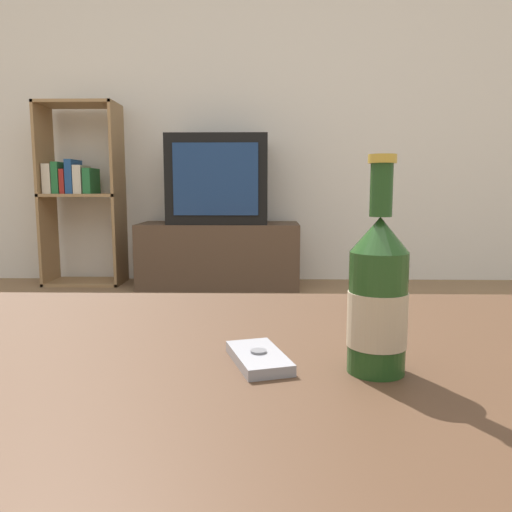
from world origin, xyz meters
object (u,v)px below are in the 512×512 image
object	(u,v)px
bookshelf	(79,190)
beer_bottle	(378,297)
tv_stand	(219,255)
cell_phone	(259,358)
television	(219,180)

from	to	relation	value
bookshelf	beer_bottle	size ratio (longest dim) A/B	4.80
tv_stand	beer_bottle	world-z (taller)	beer_bottle
beer_bottle	cell_phone	bearing A→B (deg)	169.41
beer_bottle	cell_phone	size ratio (longest dim) A/B	2.02
television	cell_phone	size ratio (longest dim) A/B	5.09
television	beer_bottle	distance (m)	2.82
beer_bottle	cell_phone	world-z (taller)	beer_bottle
tv_stand	television	xyz separation A→B (m)	(-0.00, -0.00, 0.51)
television	cell_phone	xyz separation A→B (m)	(0.31, -2.75, -0.27)
tv_stand	beer_bottle	bearing A→B (deg)	-80.77
bookshelf	cell_phone	bearing A→B (deg)	-65.57
tv_stand	television	size ratio (longest dim) A/B	1.64
beer_bottle	cell_phone	xyz separation A→B (m)	(-0.14, 0.03, -0.08)
television	bookshelf	distance (m)	0.98
tv_stand	cell_phone	size ratio (longest dim) A/B	8.34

